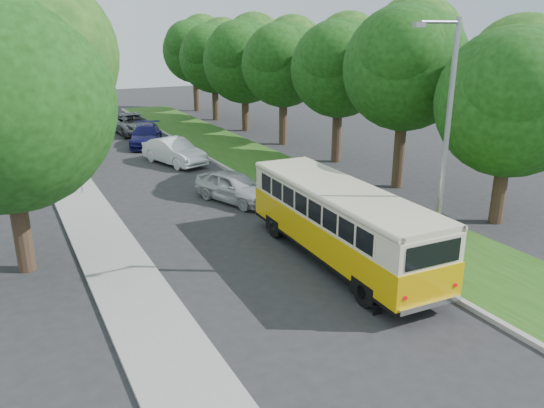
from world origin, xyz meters
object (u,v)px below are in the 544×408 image
lamppost_near (444,144)px  vintage_bus (340,224)px  car_blue (146,136)px  lamppost_far (58,100)px  car_grey (133,124)px  car_white (174,152)px  car_silver (234,187)px

lamppost_near → vintage_bus: lamppost_near is taller
car_blue → lamppost_far: bearing=-116.4°
lamppost_near → car_grey: lamppost_near is taller
car_white → car_grey: (0.15, 10.89, 0.01)m
lamppost_near → car_white: 18.99m
car_silver → car_white: (-0.25, 8.30, 0.05)m
car_blue → car_grey: size_ratio=0.88×
lamppost_near → car_silver: (-2.56, 10.13, -3.66)m
car_silver → car_blue: size_ratio=0.86×
lamppost_near → car_silver: bearing=104.2°
vintage_bus → car_silver: 7.90m
car_blue → car_grey: bearing=105.9°
lamppost_far → car_blue: bearing=44.6°
car_silver → car_grey: car_grey is taller
car_silver → car_blue: (-0.37, 14.27, -0.01)m
car_grey → lamppost_far: bearing=-124.1°
vintage_bus → car_silver: bearing=95.5°
car_white → car_silver: bearing=-105.7°
car_blue → car_grey: car_grey is taller
vintage_bus → lamppost_near: bearing=-45.4°
vintage_bus → car_grey: (-0.58, 27.05, -0.59)m
lamppost_far → car_grey: lamppost_far is taller
car_silver → car_grey: 19.19m
lamppost_near → vintage_bus: (-2.08, 2.27, -3.01)m
car_white → lamppost_near: bearing=-98.8°
lamppost_far → car_white: 6.96m
lamppost_near → car_grey: size_ratio=1.45×
car_blue → car_white: bearing=-69.9°
car_silver → car_white: car_white is taller
car_white → car_grey: car_grey is taller
car_white → car_blue: car_white is taller
lamppost_far → car_grey: size_ratio=1.36×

